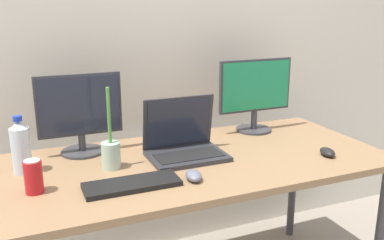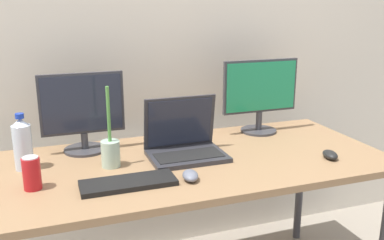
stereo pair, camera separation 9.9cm
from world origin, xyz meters
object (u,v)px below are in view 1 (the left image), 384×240
Objects in this scene: keyboard_main at (132,184)px; bamboo_vase at (111,153)px; work_desk at (192,171)px; mouse_by_keyboard at (194,176)px; water_bottle at (21,147)px; monitor_left at (80,113)px; laptop_silver at (184,143)px; soda_can_near_keyboard at (33,177)px; monitor_center at (255,92)px; mouse_by_laptop at (327,152)px.

bamboo_vase reaches higher than keyboard_main.
bamboo_vase is (-0.35, 0.04, 0.12)m from work_desk.
water_bottle is (-0.61, 0.34, 0.09)m from mouse_by_keyboard.
water_bottle is at bearing 164.85° from bamboo_vase.
keyboard_main is (0.11, -0.45, -0.18)m from monitor_left.
laptop_silver is 0.66m from soda_can_near_keyboard.
monitor_left is at bearing 136.26° from mouse_by_keyboard.
water_bottle reaches higher than keyboard_main.
monitor_center is 1.20m from soda_can_near_keyboard.
bamboo_vase is (-0.93, 0.23, 0.05)m from mouse_by_laptop.
mouse_by_laptop is 1.25m from soda_can_near_keyboard.
mouse_by_keyboard is 0.77× the size of soda_can_near_keyboard.
work_desk is 0.13m from laptop_silver.
monitor_center is at bearing 6.76° from water_bottle.
water_bottle is at bearing 161.17° from mouse_by_keyboard.
monitor_left is 3.87× the size of mouse_by_keyboard.
monitor_center is at bearing 23.10° from laptop_silver.
water_bottle is at bearing 178.85° from mouse_by_laptop.
laptop_silver is 0.97× the size of bamboo_vase.
water_bottle reaches higher than mouse_by_laptop.
monitor_center is at bearing 15.66° from bamboo_vase.
work_desk is at bearing -75.46° from laptop_silver.
mouse_by_laptop is at bearing -18.71° from work_desk.
monitor_center is 4.26× the size of mouse_by_keyboard.
mouse_by_keyboard is at bearing -29.26° from water_bottle.
water_bottle reaches higher than mouse_by_keyboard.
monitor_center reaches higher than keyboard_main.
soda_can_near_keyboard is (-0.66, -0.09, 0.12)m from work_desk.
soda_can_near_keyboard is (-0.34, 0.09, 0.05)m from keyboard_main.
bamboo_vase is (0.08, -0.23, -0.12)m from monitor_left.
mouse_by_keyboard is at bearing -111.32° from work_desk.
monitor_center is 1.21× the size of bamboo_vase.
work_desk is at bearing -150.55° from monitor_center.
water_bottle reaches higher than soda_can_near_keyboard.
mouse_by_keyboard is (-0.08, -0.21, 0.08)m from work_desk.
soda_can_near_keyboard is (-0.58, 0.12, 0.04)m from mouse_by_keyboard.
soda_can_near_keyboard is 0.34m from bamboo_vase.
mouse_by_laptop is (0.66, 0.02, -0.00)m from mouse_by_keyboard.
monitor_left is 1.13m from mouse_by_laptop.
keyboard_main reaches higher than work_desk.
bamboo_vase is (-0.27, 0.25, 0.05)m from mouse_by_keyboard.
monitor_center is 1.18m from water_bottle.
monitor_left is at bearing 179.78° from monitor_center.
work_desk is 17.82× the size of mouse_by_keyboard.
monitor_left is 0.45m from soda_can_near_keyboard.
mouse_by_keyboard is (0.35, -0.48, -0.17)m from monitor_left.
work_desk is 13.79× the size of soda_can_near_keyboard.
soda_can_near_keyboard is at bearing 178.61° from mouse_by_keyboard.
monitor_center is at bearing -0.22° from monitor_left.
laptop_silver reaches higher than mouse_by_laptop.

